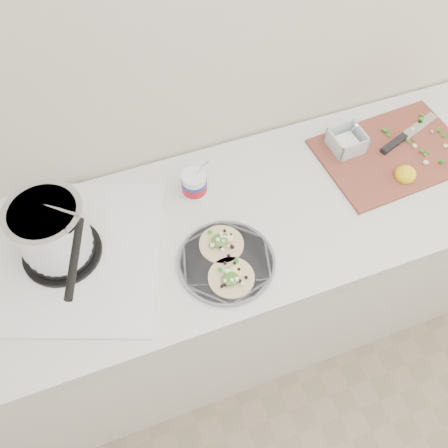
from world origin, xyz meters
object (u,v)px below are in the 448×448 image
object	(u,v)px
tub	(195,182)
taco_plate	(226,260)
cutboard	(389,149)
stove	(56,239)

from	to	relation	value
tub	taco_plate	bearing A→B (deg)	-89.76
tub	cutboard	distance (m)	0.70
stove	tub	bearing A→B (deg)	31.03
taco_plate	cutboard	xyz separation A→B (m)	(0.70, 0.22, 0.00)
tub	cutboard	bearing A→B (deg)	-5.00
cutboard	stove	bearing A→B (deg)	177.59
stove	taco_plate	bearing A→B (deg)	-3.00
stove	taco_plate	size ratio (longest dim) A/B	2.48
taco_plate	cutboard	size ratio (longest dim) A/B	0.56
taco_plate	cutboard	bearing A→B (deg)	17.70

